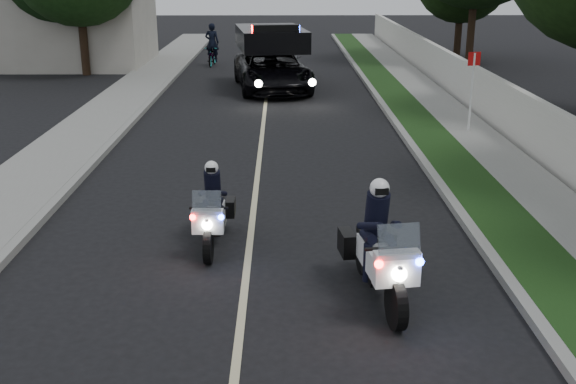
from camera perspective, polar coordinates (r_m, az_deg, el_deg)
ground at (r=9.41m, az=-4.09°, el=-12.00°), size 120.00×120.00×0.00m
curb_right at (r=19.02m, az=10.17°, el=3.92°), size 0.20×60.00×0.15m
grass_verge at (r=19.16m, az=12.24°, el=3.90°), size 1.20×60.00×0.16m
sidewalk_right at (r=19.49m, az=15.98°, el=3.85°), size 1.40×60.00×0.16m
property_wall at (r=19.65m, az=18.96°, el=5.69°), size 0.22×60.00×1.50m
curb_left at (r=19.27m, az=-14.60°, el=3.80°), size 0.20×60.00×0.15m
sidewalk_left at (r=19.57m, az=-17.74°, el=3.74°), size 2.00×60.00×0.16m
lane_marking at (r=18.72m, az=-2.29°, el=3.74°), size 0.12×50.00×0.01m
police_moto_left at (r=12.31m, az=-6.22°, el=-4.41°), size 0.64×1.80×1.53m
police_moto_right at (r=10.50m, az=7.46°, el=-8.68°), size 1.03×2.24×1.83m
police_suv at (r=27.43m, az=-1.31°, el=8.49°), size 3.44×6.07×2.80m
bicycle at (r=34.27m, az=-6.27°, el=10.40°), size 0.73×1.80×0.92m
cyclist at (r=34.27m, az=-6.27°, el=10.40°), size 0.69×0.48×1.84m
sign_post at (r=20.68m, az=14.73°, el=4.56°), size 0.47×0.47×2.49m
tree_right_d at (r=35.60m, az=14.77°, el=10.21°), size 9.61×9.61×12.28m
tree_right_e at (r=38.00m, az=13.83°, el=10.78°), size 5.98×5.98×8.29m
tree_left_near at (r=32.49m, az=-16.39°, el=9.33°), size 7.08×7.08×9.76m
tree_left_far at (r=33.89m, az=-17.51°, el=9.58°), size 7.12×7.12×9.56m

